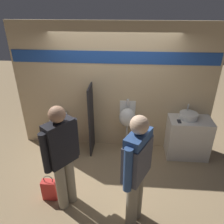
{
  "coord_description": "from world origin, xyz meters",
  "views": [
    {
      "loc": [
        0.3,
        -3.65,
        3.02
      ],
      "look_at": [
        0.0,
        0.17,
        1.05
      ],
      "focal_mm": 35.0,
      "sensor_mm": 36.0,
      "label": 1
    }
  ],
  "objects_px": {
    "toilet": "(57,138)",
    "person_with_lanyard": "(62,155)",
    "person_in_vest": "(137,166)",
    "urinal_near_counter": "(127,117)",
    "shopping_bag": "(50,189)",
    "cell_phone": "(179,121)",
    "sink_basin": "(188,116)"
  },
  "relations": [
    {
      "from": "shopping_bag",
      "to": "person_with_lanyard",
      "type": "bearing_deg",
      "value": -14.19
    },
    {
      "from": "sink_basin",
      "to": "cell_phone",
      "type": "bearing_deg",
      "value": -142.82
    },
    {
      "from": "urinal_near_counter",
      "to": "shopping_bag",
      "type": "xyz_separation_m",
      "value": [
        -1.25,
        -1.51,
        -0.61
      ]
    },
    {
      "from": "sink_basin",
      "to": "person_with_lanyard",
      "type": "bearing_deg",
      "value": -144.96
    },
    {
      "from": "person_in_vest",
      "to": "urinal_near_counter",
      "type": "bearing_deg",
      "value": 31.19
    },
    {
      "from": "urinal_near_counter",
      "to": "person_in_vest",
      "type": "bearing_deg",
      "value": -85.38
    },
    {
      "from": "person_in_vest",
      "to": "shopping_bag",
      "type": "relative_size",
      "value": 3.69
    },
    {
      "from": "person_in_vest",
      "to": "shopping_bag",
      "type": "bearing_deg",
      "value": 104.21
    },
    {
      "from": "shopping_bag",
      "to": "toilet",
      "type": "bearing_deg",
      "value": 101.23
    },
    {
      "from": "sink_basin",
      "to": "shopping_bag",
      "type": "bearing_deg",
      "value": -149.94
    },
    {
      "from": "person_in_vest",
      "to": "person_with_lanyard",
      "type": "height_order",
      "value": "person_in_vest"
    },
    {
      "from": "cell_phone",
      "to": "urinal_near_counter",
      "type": "relative_size",
      "value": 0.12
    },
    {
      "from": "sink_basin",
      "to": "urinal_near_counter",
      "type": "xyz_separation_m",
      "value": [
        -1.24,
        0.07,
        -0.13
      ]
    },
    {
      "from": "urinal_near_counter",
      "to": "person_with_lanyard",
      "type": "height_order",
      "value": "person_with_lanyard"
    },
    {
      "from": "person_in_vest",
      "to": "person_with_lanyard",
      "type": "distance_m",
      "value": 1.11
    },
    {
      "from": "cell_phone",
      "to": "shopping_bag",
      "type": "distance_m",
      "value": 2.71
    },
    {
      "from": "person_with_lanyard",
      "to": "sink_basin",
      "type": "bearing_deg",
      "value": -17.51
    },
    {
      "from": "toilet",
      "to": "person_in_vest",
      "type": "height_order",
      "value": "person_in_vest"
    },
    {
      "from": "toilet",
      "to": "person_with_lanyard",
      "type": "height_order",
      "value": "person_with_lanyard"
    },
    {
      "from": "toilet",
      "to": "person_in_vest",
      "type": "bearing_deg",
      "value": -44.52
    },
    {
      "from": "person_with_lanyard",
      "to": "person_in_vest",
      "type": "bearing_deg",
      "value": -64.36
    },
    {
      "from": "cell_phone",
      "to": "shopping_bag",
      "type": "height_order",
      "value": "cell_phone"
    },
    {
      "from": "sink_basin",
      "to": "person_in_vest",
      "type": "distance_m",
      "value": 2.07
    },
    {
      "from": "sink_basin",
      "to": "shopping_bag",
      "type": "xyz_separation_m",
      "value": [
        -2.49,
        -1.44,
        -0.74
      ]
    },
    {
      "from": "toilet",
      "to": "cell_phone",
      "type": "bearing_deg",
      "value": -1.02
    },
    {
      "from": "person_with_lanyard",
      "to": "urinal_near_counter",
      "type": "bearing_deg",
      "value": 6.99
    },
    {
      "from": "urinal_near_counter",
      "to": "person_with_lanyard",
      "type": "relative_size",
      "value": 0.66
    },
    {
      "from": "cell_phone",
      "to": "person_with_lanyard",
      "type": "height_order",
      "value": "person_with_lanyard"
    },
    {
      "from": "sink_basin",
      "to": "urinal_near_counter",
      "type": "bearing_deg",
      "value": 176.97
    },
    {
      "from": "cell_phone",
      "to": "urinal_near_counter",
      "type": "xyz_separation_m",
      "value": [
        -1.03,
        0.22,
        -0.08
      ]
    },
    {
      "from": "urinal_near_counter",
      "to": "cell_phone",
      "type": "bearing_deg",
      "value": -12.2
    },
    {
      "from": "urinal_near_counter",
      "to": "person_in_vest",
      "type": "xyz_separation_m",
      "value": [
        0.15,
        -1.82,
        0.25
      ]
    }
  ]
}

